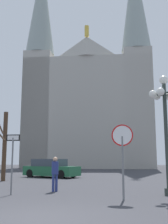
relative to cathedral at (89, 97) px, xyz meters
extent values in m
plane|color=#38383D|center=(0.74, -37.97, -11.56)|extent=(120.00, 120.00, 0.00)
cube|color=#ADA89E|center=(0.03, 0.94, -2.98)|extent=(20.29, 11.17, 17.15)
pyramid|color=#ADA89E|center=(-0.09, -3.38, 7.35)|extent=(7.05, 2.19, 3.50)
cylinder|color=gold|center=(-0.09, -3.38, 10.00)|extent=(0.70, 0.70, 1.80)
cube|color=#ADA89E|center=(-7.91, -2.02, -2.40)|extent=(4.41, 4.41, 18.32)
cone|color=gray|center=(-7.91, -2.02, 15.51)|extent=(4.72, 4.72, 17.50)
cube|color=#ADA89E|center=(7.79, -2.45, -2.40)|extent=(4.41, 4.41, 18.32)
cone|color=gray|center=(7.79, -2.45, 15.51)|extent=(4.72, 4.72, 17.50)
cylinder|color=slate|center=(3.09, -34.63, -10.40)|extent=(0.08, 0.08, 2.32)
cylinder|color=red|center=(3.09, -34.63, -9.19)|extent=(0.80, 0.22, 0.81)
cylinder|color=white|center=(3.09, -34.65, -9.19)|extent=(0.70, 0.16, 0.72)
cylinder|color=slate|center=(-1.49, -33.44, -10.37)|extent=(0.07, 0.07, 2.38)
cube|color=black|center=(-1.49, -33.44, -9.18)|extent=(0.60, 0.07, 0.27)
cube|color=white|center=(-1.49, -33.46, -9.18)|extent=(0.50, 0.04, 0.19)
cylinder|color=#2D3833|center=(5.03, -33.23, -9.21)|extent=(0.16, 0.16, 4.69)
sphere|color=white|center=(5.03, -33.23, -6.68)|extent=(0.38, 0.38, 0.38)
sphere|color=white|center=(5.28, -32.80, -7.30)|extent=(0.34, 0.34, 0.34)
cylinder|color=#2D3833|center=(5.16, -33.01, -7.30)|extent=(0.45, 0.29, 0.05)
sphere|color=white|center=(4.79, -32.80, -7.30)|extent=(0.34, 0.34, 0.34)
cylinder|color=#2D3833|center=(4.91, -33.01, -7.30)|extent=(0.45, 0.29, 0.05)
sphere|color=white|center=(4.54, -33.23, -7.30)|extent=(0.34, 0.34, 0.34)
cylinder|color=#2D3833|center=(4.79, -33.23, -7.30)|extent=(0.05, 0.49, 0.05)
sphere|color=white|center=(4.79, -33.65, -7.30)|extent=(0.34, 0.34, 0.34)
cylinder|color=#2D3833|center=(4.91, -33.44, -7.30)|extent=(0.45, 0.29, 0.05)
cylinder|color=#2D3833|center=(5.16, -33.44, -7.30)|extent=(0.45, 0.29, 0.05)
cylinder|color=#473323|center=(-4.39, -26.40, -9.21)|extent=(0.29, 0.29, 4.70)
cylinder|color=#473323|center=(-4.67, -26.77, -7.84)|extent=(0.86, 0.70, 1.19)
cube|color=#1E5B38|center=(-1.82, -22.52, -11.04)|extent=(4.83, 3.56, 0.73)
cube|color=#333D47|center=(-2.02, -22.43, -10.39)|extent=(2.97, 2.54, 0.58)
cylinder|color=black|center=(-0.10, -22.47, -11.24)|extent=(0.67, 0.48, 0.64)
cylinder|color=black|center=(-0.79, -23.91, -11.24)|extent=(0.67, 0.48, 0.64)
cylinder|color=black|center=(-2.85, -21.14, -11.24)|extent=(0.67, 0.48, 0.64)
cylinder|color=black|center=(-3.55, -22.58, -11.24)|extent=(0.67, 0.48, 0.64)
cylinder|color=navy|center=(0.19, -32.10, -11.17)|extent=(0.12, 0.12, 0.78)
cylinder|color=navy|center=(0.06, -32.19, -11.17)|extent=(0.12, 0.12, 0.78)
cylinder|color=navy|center=(0.13, -32.15, -10.49)|extent=(0.32, 0.32, 0.58)
sphere|color=tan|center=(0.13, -32.15, -10.09)|extent=(0.21, 0.21, 0.21)
camera|label=1|loc=(2.38, -45.23, -10.05)|focal=44.84mm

